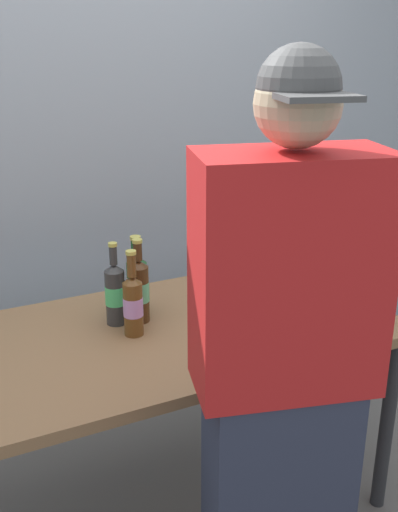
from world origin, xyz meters
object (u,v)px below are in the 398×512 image
Objects in this scene: beer_bottle_brown at (115,293)px; beer_bottle_green at (139,289)px; person_figure at (281,401)px; laptop at (302,282)px; beer_bottle_amber at (137,282)px; beer_bottle_dark at (133,303)px.

beer_bottle_brown is 0.08m from beer_bottle_green.
person_figure is (0.18, -0.77, -0.03)m from beer_bottle_brown.
laptop is 0.87m from person_figure.
beer_bottle_dark is at bearing -114.65° from beer_bottle_amber.
laptop is at bearing 1.03° from beer_bottle_dark.
beer_bottle_amber is 0.96× the size of beer_bottle_dark.
beer_bottle_brown is (-0.73, 0.09, 0.06)m from laptop.
person_figure reaches higher than laptop.
beer_bottle_green is 0.18× the size of person_figure.
beer_bottle_dark is 0.69m from person_figure.
beer_bottle_green is at bearing 173.29° from laptop.
beer_bottle_dark is 0.18× the size of person_figure.
beer_bottle_amber is at bearing 166.10° from laptop.
beer_bottle_brown is 1.03× the size of beer_bottle_amber.
beer_bottle_green is 1.05× the size of beer_bottle_amber.
beer_bottle_amber is 0.84m from person_figure.
beer_bottle_green is at bearing 58.04° from beer_bottle_dark.
beer_bottle_dark reaches higher than beer_bottle_brown.
beer_bottle_amber is (0.10, 0.06, -0.00)m from beer_bottle_brown.
laptop is 0.23× the size of person_figure.
beer_bottle_green reaches higher than beer_bottle_amber.
beer_bottle_dark is (-0.08, -0.17, 0.00)m from beer_bottle_amber.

